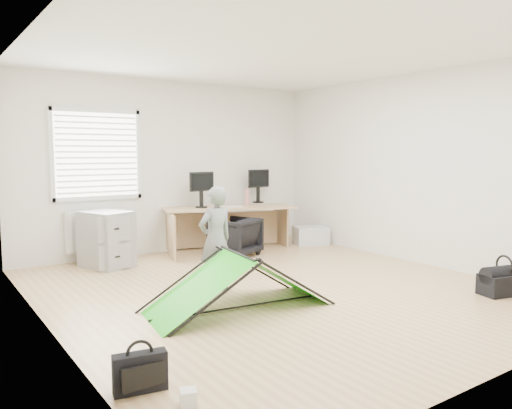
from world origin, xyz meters
TOP-DOWN VIEW (x-y plane):
  - ground at (0.00, 0.00)m, footprint 5.50×5.50m
  - back_wall at (0.00, 2.75)m, footprint 5.00×0.02m
  - window at (-1.20, 2.71)m, footprint 1.20×0.06m
  - radiator at (-1.20, 2.67)m, footprint 1.00×0.12m
  - desk at (0.74, 2.20)m, footprint 2.19×1.22m
  - filing_cabinet at (-1.26, 2.21)m, footprint 0.71×0.80m
  - monitor_left at (0.30, 2.35)m, footprint 0.44×0.14m
  - monitor_right at (1.49, 2.48)m, footprint 0.45×0.14m
  - keyboard at (0.65, 2.11)m, footprint 0.50×0.21m
  - thermos at (1.14, 2.31)m, footprint 0.09×0.09m
  - office_chair at (0.59, 1.82)m, footprint 0.82×0.83m
  - person at (-0.66, 0.25)m, footprint 0.47×0.34m
  - kite at (-0.78, -0.40)m, footprint 1.94×1.06m
  - storage_crate at (2.17, 1.87)m, footprint 0.66×0.56m
  - tote_bag at (-1.10, 2.29)m, footprint 0.30×0.15m
  - laptop_bag at (-2.27, -1.52)m, footprint 0.37×0.17m
  - white_box at (-2.09, -1.87)m, footprint 0.14×0.14m
  - duffel_bag at (1.93, -1.67)m, footprint 0.59×0.40m

SIDE VIEW (x-z plane):
  - ground at x=0.00m, z-range 0.00..0.00m
  - white_box at x=-2.09m, z-range 0.00..0.10m
  - duffel_bag at x=1.93m, z-range 0.00..0.23m
  - laptop_bag at x=-2.27m, z-range 0.00..0.27m
  - storage_crate at x=2.17m, z-range 0.00..0.31m
  - tote_bag at x=-1.10m, z-range 0.00..0.35m
  - kite at x=-0.78m, z-range 0.00..0.57m
  - office_chair at x=0.59m, z-range 0.00..0.59m
  - desk at x=0.74m, z-range 0.00..0.71m
  - filing_cabinet at x=-1.26m, z-range 0.00..0.77m
  - radiator at x=-1.20m, z-range 0.15..0.75m
  - person at x=-0.66m, z-range 0.00..1.21m
  - keyboard at x=0.65m, z-range 0.71..0.74m
  - thermos at x=1.14m, z-range 0.71..0.98m
  - monitor_left at x=0.30m, z-range 0.71..1.13m
  - monitor_right at x=1.49m, z-range 0.71..1.13m
  - back_wall at x=0.00m, z-range 0.00..2.70m
  - window at x=-1.20m, z-range 0.95..2.15m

